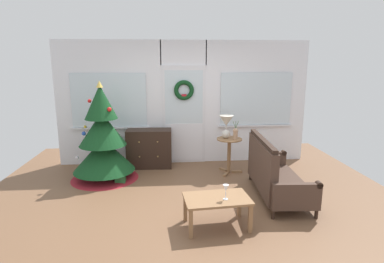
{
  "coord_description": "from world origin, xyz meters",
  "views": [
    {
      "loc": [
        -0.35,
        -4.47,
        2.11
      ],
      "look_at": [
        0.05,
        0.55,
        1.0
      ],
      "focal_mm": 29.5,
      "sensor_mm": 36.0,
      "label": 1
    }
  ],
  "objects": [
    {
      "name": "ground_plane",
      "position": [
        0.0,
        0.0,
        0.0
      ],
      "size": [
        6.76,
        6.76,
        0.0
      ],
      "primitive_type": "plane",
      "color": "brown"
    },
    {
      "name": "back_wall_with_door",
      "position": [
        0.0,
        2.08,
        1.28
      ],
      "size": [
        5.2,
        0.19,
        2.55
      ],
      "color": "white",
      "rests_on": "ground"
    },
    {
      "name": "christmas_tree",
      "position": [
        -1.52,
        1.18,
        0.68
      ],
      "size": [
        1.22,
        1.22,
        1.8
      ],
      "color": "#4C331E",
      "rests_on": "ground"
    },
    {
      "name": "dresser_cabinet",
      "position": [
        -0.73,
        1.79,
        0.39
      ],
      "size": [
        0.91,
        0.46,
        0.78
      ],
      "color": "black",
      "rests_on": "ground"
    },
    {
      "name": "settee_sofa",
      "position": [
        1.31,
        0.14,
        0.38
      ],
      "size": [
        0.8,
        1.65,
        0.96
      ],
      "color": "black",
      "rests_on": "ground"
    },
    {
      "name": "side_table",
      "position": [
        0.83,
        1.28,
        0.49
      ],
      "size": [
        0.5,
        0.48,
        0.69
      ],
      "color": "#8E6642",
      "rests_on": "ground"
    },
    {
      "name": "table_lamp",
      "position": [
        0.77,
        1.32,
        0.97
      ],
      "size": [
        0.28,
        0.28,
        0.44
      ],
      "color": "silver",
      "rests_on": "side_table"
    },
    {
      "name": "flower_vase",
      "position": [
        0.93,
        1.22,
        0.81
      ],
      "size": [
        0.11,
        0.1,
        0.35
      ],
      "color": "tan",
      "rests_on": "side_table"
    },
    {
      "name": "coffee_table",
      "position": [
        0.27,
        -0.73,
        0.34
      ],
      "size": [
        0.88,
        0.59,
        0.4
      ],
      "color": "#8E6642",
      "rests_on": "ground"
    },
    {
      "name": "wine_glass",
      "position": [
        0.37,
        -0.79,
        0.55
      ],
      "size": [
        0.08,
        0.08,
        0.2
      ],
      "color": "silver",
      "rests_on": "coffee_table"
    },
    {
      "name": "gift_box",
      "position": [
        -1.2,
        0.92,
        0.09
      ],
      "size": [
        0.18,
        0.16,
        0.18
      ],
      "primitive_type": "cube",
      "color": "#266633",
      "rests_on": "ground"
    }
  ]
}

